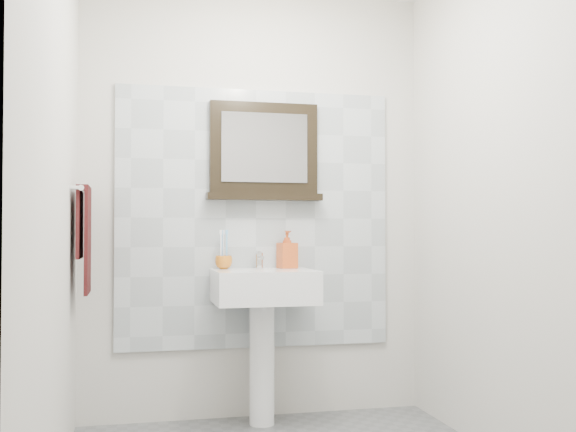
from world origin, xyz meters
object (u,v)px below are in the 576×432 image
object	(u,v)px
framed_mirror	(264,154)
hand_towel	(84,231)
toothbrush_cup	(224,262)
soap_dispenser	(287,249)
pedestal_sink	(264,303)

from	to	relation	value
framed_mirror	hand_towel	xyz separation A→B (m)	(-0.98, -0.25, -0.45)
toothbrush_cup	framed_mirror	bearing A→B (deg)	13.88
framed_mirror	hand_towel	bearing A→B (deg)	-165.90
soap_dispenser	framed_mirror	xyz separation A→B (m)	(-0.13, 0.05, 0.56)
framed_mirror	pedestal_sink	bearing A→B (deg)	-101.41
pedestal_sink	soap_dispenser	bearing A→B (deg)	39.46
pedestal_sink	toothbrush_cup	xyz separation A→B (m)	(-0.20, 0.13, 0.22)
soap_dispenser	framed_mirror	size ratio (longest dim) A/B	0.32
toothbrush_cup	pedestal_sink	bearing A→B (deg)	-31.75
hand_towel	toothbrush_cup	bearing A→B (deg)	14.18
hand_towel	framed_mirror	bearing A→B (deg)	14.10
pedestal_sink	soap_dispenser	size ratio (longest dim) A/B	4.43
pedestal_sink	framed_mirror	world-z (taller)	framed_mirror
toothbrush_cup	soap_dispenser	bearing A→B (deg)	1.37
framed_mirror	hand_towel	distance (m)	1.11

